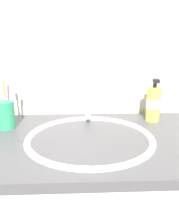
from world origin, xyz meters
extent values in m
cube|color=beige|center=(0.00, 0.33, 1.20)|extent=(2.24, 0.04, 2.40)
cube|color=#4C4C51|center=(0.00, 0.00, 0.88)|extent=(1.04, 0.57, 0.03)
ellipsoid|color=white|center=(0.01, -0.01, 0.84)|extent=(0.40, 0.40, 0.09)
torus|color=white|center=(0.01, -0.01, 0.89)|extent=(0.46, 0.46, 0.02)
cylinder|color=#595B60|center=(0.01, -0.01, 0.80)|extent=(0.03, 0.03, 0.01)
cylinder|color=silver|center=(0.01, 0.23, 0.94)|extent=(0.02, 0.02, 0.10)
cylinder|color=silver|center=(0.01, 0.17, 0.95)|extent=(0.02, 0.11, 0.07)
cylinder|color=silver|center=(0.01, 0.24, 1.00)|extent=(0.01, 0.05, 0.01)
cylinder|color=#2D9966|center=(-0.32, 0.11, 0.95)|extent=(0.07, 0.07, 0.11)
cylinder|color=yellow|center=(-0.33, 0.14, 0.99)|extent=(0.02, 0.04, 0.19)
cube|color=white|center=(-0.33, 0.16, 1.09)|extent=(0.01, 0.02, 0.03)
cylinder|color=purple|center=(-0.31, 0.14, 0.98)|extent=(0.02, 0.02, 0.17)
cube|color=white|center=(-0.31, 0.14, 1.07)|extent=(0.01, 0.02, 0.02)
cylinder|color=#DBCC4C|center=(0.29, 0.18, 0.97)|extent=(0.06, 0.06, 0.15)
cylinder|color=black|center=(0.29, 0.18, 1.05)|extent=(0.02, 0.02, 0.02)
cube|color=black|center=(0.29, 0.16, 1.07)|extent=(0.02, 0.04, 0.02)
cylinder|color=white|center=(0.29, 0.18, 0.97)|extent=(0.06, 0.06, 0.04)
camera|label=1|loc=(-0.03, -0.78, 1.22)|focal=36.86mm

